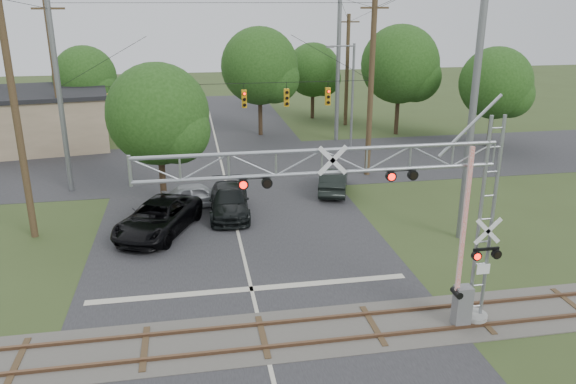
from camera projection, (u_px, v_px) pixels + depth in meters
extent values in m
plane|color=#35431F|center=(271.00, 373.00, 17.61)|extent=(160.00, 160.00, 0.00)
cube|color=#272729|center=(241.00, 244.00, 26.93)|extent=(14.00, 90.00, 0.02)
cube|color=#272729|center=(222.00, 165.00, 39.98)|extent=(90.00, 12.00, 0.02)
cube|color=#4E4A44|center=(263.00, 337.00, 19.47)|extent=(90.00, 3.20, 0.05)
cube|color=brown|center=(266.00, 347.00, 18.78)|extent=(90.00, 0.12, 0.14)
cube|color=brown|center=(260.00, 324.00, 20.12)|extent=(90.00, 0.12, 0.14)
cylinder|color=gray|center=(474.00, 317.00, 20.43)|extent=(0.95, 0.95, 0.32)
cube|color=silver|center=(483.00, 269.00, 19.44)|extent=(0.48, 0.03, 0.37)
cube|color=slate|center=(462.00, 307.00, 19.92)|extent=(0.58, 0.48, 1.59)
cube|color=red|center=(464.00, 223.00, 18.84)|extent=(0.15, 0.10, 5.28)
cylinder|color=slate|center=(60.00, 97.00, 32.82)|extent=(0.32, 0.32, 11.50)
cylinder|color=#422E1E|center=(371.00, 89.00, 35.98)|extent=(0.36, 0.36, 11.50)
cylinder|color=black|center=(222.00, 84.00, 34.22)|extent=(19.00, 0.03, 0.03)
cube|color=orange|center=(111.00, 103.00, 33.42)|extent=(0.30, 0.30, 1.10)
cube|color=orange|center=(156.00, 101.00, 33.87)|extent=(0.30, 0.30, 1.10)
cube|color=orange|center=(201.00, 100.00, 34.31)|extent=(0.30, 0.30, 1.10)
cube|color=orange|center=(244.00, 99.00, 34.75)|extent=(0.30, 0.30, 1.10)
cube|color=orange|center=(287.00, 98.00, 35.19)|extent=(0.30, 0.30, 1.10)
cube|color=orange|center=(328.00, 96.00, 35.64)|extent=(0.30, 0.30, 1.10)
imported|color=black|center=(158.00, 218.00, 28.02)|extent=(4.87, 6.50, 1.64)
imported|color=black|center=(229.00, 201.00, 30.54)|extent=(2.35, 5.31, 1.52)
imported|color=#A6A9AE|center=(197.00, 195.00, 31.78)|extent=(4.17, 2.11, 1.36)
imported|color=black|center=(334.00, 180.00, 34.15)|extent=(2.87, 4.81, 1.50)
cylinder|color=slate|center=(352.00, 99.00, 42.33)|extent=(0.18, 0.18, 8.17)
cylinder|color=slate|center=(342.00, 46.00, 40.92)|extent=(1.82, 0.11, 0.11)
cube|color=slate|center=(330.00, 47.00, 40.78)|extent=(0.54, 0.23, 0.14)
cylinder|color=#422E1E|center=(53.00, 66.00, 40.16)|extent=(0.34, 0.34, 13.31)
cylinder|color=slate|center=(338.00, 67.00, 45.36)|extent=(0.34, 0.34, 12.02)
cylinder|color=#422E1E|center=(16.00, 118.00, 25.96)|extent=(0.34, 0.34, 11.91)
cylinder|color=slate|center=(474.00, 100.00, 25.59)|extent=(0.34, 0.34, 13.58)
cylinder|color=#422E1E|center=(347.00, 71.00, 51.49)|extent=(0.34, 0.34, 10.04)
cube|color=#422E1E|center=(349.00, 22.00, 50.10)|extent=(2.00, 0.12, 0.12)
cylinder|color=#352618|center=(89.00, 113.00, 49.43)|extent=(0.36, 0.36, 3.47)
sphere|color=#1D4012|center=(85.00, 77.00, 48.41)|extent=(5.36, 5.36, 5.36)
cylinder|color=#352618|center=(162.00, 172.00, 32.07)|extent=(0.36, 0.36, 3.67)
sphere|color=#1D4012|center=(158.00, 114.00, 30.99)|extent=(5.67, 5.67, 5.67)
cylinder|color=#352618|center=(260.00, 111.00, 48.41)|extent=(0.36, 0.36, 4.21)
sphere|color=#1D4012|center=(260.00, 66.00, 47.17)|extent=(6.50, 6.50, 6.50)
cylinder|color=#352618|center=(313.00, 101.00, 55.56)|extent=(0.36, 0.36, 3.38)
sphere|color=#1D4012|center=(313.00, 70.00, 54.57)|extent=(5.22, 5.22, 5.22)
cylinder|color=#352618|center=(397.00, 110.00, 48.75)|extent=(0.36, 0.36, 4.28)
sphere|color=#1D4012|center=(400.00, 64.00, 47.50)|extent=(6.61, 6.61, 6.61)
cylinder|color=#352618|center=(491.00, 125.00, 44.51)|extent=(0.36, 0.36, 3.60)
sphere|color=#1D4012|center=(496.00, 83.00, 43.46)|extent=(5.57, 5.57, 5.57)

